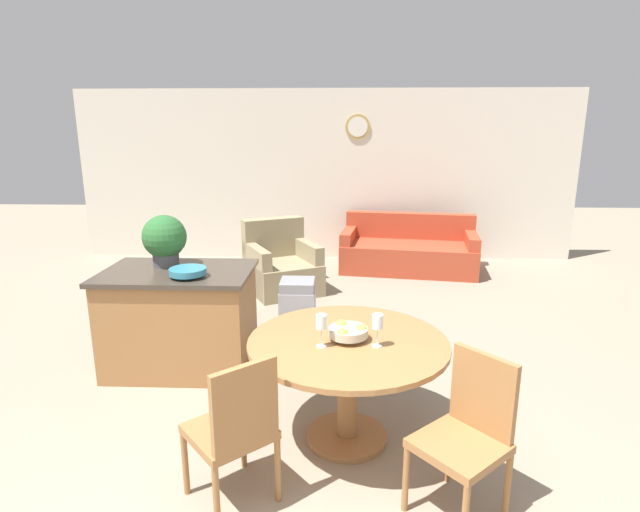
% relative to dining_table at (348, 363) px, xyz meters
% --- Properties ---
extents(wall_back, '(8.00, 0.09, 2.70)m').
position_rel_dining_table_xyz_m(wall_back, '(-0.29, 5.10, 0.78)').
color(wall_back, silver).
rests_on(wall_back, ground_plane).
extents(dining_table, '(1.32, 1.32, 0.73)m').
position_rel_dining_table_xyz_m(dining_table, '(0.00, 0.00, 0.00)').
color(dining_table, '#9E6B3D').
rests_on(dining_table, ground_plane).
extents(dining_chair_near_left, '(0.59, 0.59, 0.91)m').
position_rel_dining_table_xyz_m(dining_chair_near_left, '(-0.62, -0.64, -0.07)').
color(dining_chair_near_left, '#9E6B3D').
rests_on(dining_chair_near_left, ground_plane).
extents(dining_chair_near_right, '(0.59, 0.59, 0.91)m').
position_rel_dining_table_xyz_m(dining_chair_near_right, '(0.64, -0.62, -0.07)').
color(dining_chair_near_right, '#9E6B3D').
rests_on(dining_chair_near_right, ground_plane).
extents(fruit_bowl, '(0.26, 0.26, 0.11)m').
position_rel_dining_table_xyz_m(fruit_bowl, '(0.00, -0.00, 0.22)').
color(fruit_bowl, '#B7B29E').
rests_on(fruit_bowl, dining_table).
extents(wine_glass_left, '(0.07, 0.07, 0.22)m').
position_rel_dining_table_xyz_m(wine_glass_left, '(-0.17, -0.11, 0.33)').
color(wine_glass_left, silver).
rests_on(wine_glass_left, dining_table).
extents(wine_glass_right, '(0.07, 0.07, 0.22)m').
position_rel_dining_table_xyz_m(wine_glass_right, '(0.18, -0.09, 0.33)').
color(wine_glass_right, silver).
rests_on(wine_glass_right, dining_table).
extents(kitchen_island, '(1.28, 0.86, 0.90)m').
position_rel_dining_table_xyz_m(kitchen_island, '(-1.46, 1.04, -0.12)').
color(kitchen_island, '#9E6B3D').
rests_on(kitchen_island, ground_plane).
extents(teal_bowl, '(0.30, 0.30, 0.08)m').
position_rel_dining_table_xyz_m(teal_bowl, '(-1.30, 0.84, 0.38)').
color(teal_bowl, teal).
rests_on(teal_bowl, kitchen_island).
extents(potted_plant, '(0.38, 0.38, 0.45)m').
position_rel_dining_table_xyz_m(potted_plant, '(-1.60, 1.19, 0.57)').
color(potted_plant, '#4C4C51').
rests_on(potted_plant, kitchen_island).
extents(trash_bin, '(0.32, 0.31, 0.75)m').
position_rel_dining_table_xyz_m(trash_bin, '(-0.44, 1.27, -0.20)').
color(trash_bin, '#9E9EA3').
rests_on(trash_bin, ground_plane).
extents(couch, '(2.10, 1.28, 0.82)m').
position_rel_dining_table_xyz_m(couch, '(0.99, 4.37, -0.29)').
color(couch, '#B24228').
rests_on(couch, ground_plane).
extents(armchair, '(1.14, 1.18, 0.92)m').
position_rel_dining_table_xyz_m(armchair, '(-0.83, 3.28, -0.26)').
color(armchair, '#998966').
rests_on(armchair, ground_plane).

